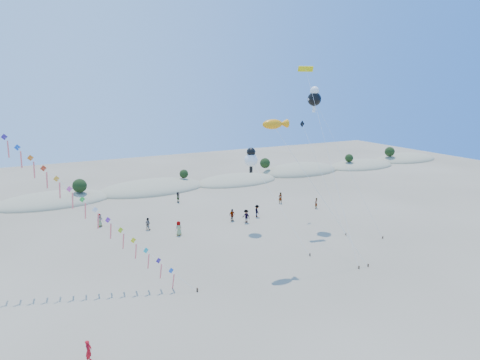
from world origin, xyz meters
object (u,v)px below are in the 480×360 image
(kite_train, at_px, (32,161))
(parafoil_kite, at_px, (307,74))
(fish_kite, at_px, (276,124))
(flyer_foreground, at_px, (89,351))

(kite_train, bearing_deg, parafoil_kite, 5.10)
(kite_train, height_order, parafoil_kite, kite_train)
(parafoil_kite, bearing_deg, fish_kite, -139.44)
(parafoil_kite, bearing_deg, kite_train, -174.90)
(fish_kite, relative_size, flyer_foreground, 9.49)
(fish_kite, xyz_separation_m, flyer_foreground, (-19.31, -8.24, -13.39))
(fish_kite, relative_size, parafoil_kite, 0.73)
(fish_kite, distance_m, parafoil_kite, 13.48)
(fish_kite, distance_m, flyer_foreground, 24.91)
(kite_train, distance_m, parafoil_kite, 32.01)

